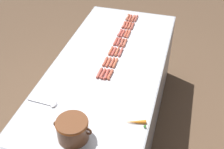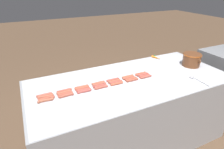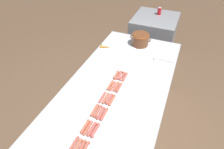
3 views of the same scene
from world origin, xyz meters
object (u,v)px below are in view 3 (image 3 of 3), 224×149
bean_pot (140,39)px  soda_can (159,11)px  serving_spoon (159,59)px  hot_dog_20 (122,76)px  hot_dog_4 (102,97)px  hot_dog_27 (125,77)px  hot_dog_24 (104,114)px  hot_dog_1 (74,144)px  back_cabinet (152,42)px  hot_dog_5 (110,85)px  hot_dog_18 (109,99)px  hot_dog_16 (92,129)px  hot_dog_17 (101,113)px  hot_dog_19 (116,87)px  hot_dog_25 (112,100)px  hot_dog_10 (98,111)px  carrot (106,47)px  hot_dog_3 (94,110)px  hot_dog_26 (119,87)px  hot_dog_2 (85,126)px  hot_dog_13 (119,75)px  hot_dog_8 (77,147)px  hot_dog_6 (116,75)px  hot_dog_9 (88,128)px  hot_dog_11 (106,98)px  hot_dog_15 (81,148)px

bean_pot → soda_can: size_ratio=2.39×
serving_spoon → hot_dog_20: bearing=-122.4°
hot_dog_4 → hot_dog_27: size_ratio=1.00×
hot_dog_24 → hot_dog_20: bearing=93.5°
hot_dog_1 → hot_dog_4: bearing=90.2°
back_cabinet → serving_spoon: bearing=-75.7°
hot_dog_5 → hot_dog_18: 0.20m
hot_dog_4 → hot_dog_20: (0.07, 0.39, 0.00)m
bean_pot → serving_spoon: bearing=-39.1°
hot_dog_16 → hot_dog_17: (-0.00, 0.19, 0.00)m
back_cabinet → hot_dog_19: bearing=-90.5°
hot_dog_25 → hot_dog_10: bearing=-111.1°
hot_dog_16 → bean_pot: 1.54m
serving_spoon → carrot: (-0.74, 0.01, 0.01)m
hot_dog_3 → hot_dog_26: bearing=74.5°
hot_dog_5 → hot_dog_25: (0.10, -0.20, 0.00)m
hot_dog_10 → hot_dog_24: (0.07, -0.01, 0.00)m
hot_dog_4 → soda_can: (0.11, 2.20, 0.11)m
hot_dog_2 → hot_dog_13: bearing=87.7°
hot_dog_8 → hot_dog_13: (-0.00, 0.96, 0.00)m
hot_dog_16 → hot_dog_20: (-0.00, 0.77, 0.00)m
hot_dog_25 → hot_dog_19: bearing=99.1°
hot_dog_1 → serving_spoon: size_ratio=0.59×
hot_dog_5 → hot_dog_17: (0.07, -0.39, 0.00)m
hot_dog_5 → soda_can: soda_can is taller
hot_dog_4 → soda_can: bearing=87.2°
hot_dog_10 → carrot: bearing=109.8°
hot_dog_5 → carrot: carrot is taller
back_cabinet → bean_pot: size_ratio=3.23×
hot_dog_4 → hot_dog_6: bearing=89.9°
hot_dog_9 → hot_dog_11: 0.38m
hot_dog_18 → soda_can: 2.20m
hot_dog_15 → hot_dog_2: bearing=108.6°
hot_dog_1 → hot_dog_9: size_ratio=1.00×
hot_dog_11 → bean_pot: bearing=88.9°
hot_dog_13 → carrot: size_ratio=0.89×
hot_dog_3 → hot_dog_17: 0.07m
hot_dog_15 → serving_spoon: bearing=77.7°
hot_dog_5 → hot_dog_8: 0.77m
hot_dog_2 → serving_spoon: size_ratio=0.59×
hot_dog_16 → hot_dog_26: bearing=86.6°
hot_dog_4 → hot_dog_18: size_ratio=1.00×
hot_dog_26 → soda_can: size_ratio=1.27×
hot_dog_6 → hot_dog_25: 0.40m
hot_dog_6 → hot_dog_9: bearing=-87.4°
hot_dog_4 → hot_dog_6: same height
hot_dog_4 → carrot: (-0.36, 0.90, 0.00)m
bean_pot → serving_spoon: 0.43m
back_cabinet → hot_dog_25: bearing=-89.5°
hot_dog_4 → serving_spoon: hot_dog_4 is taller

